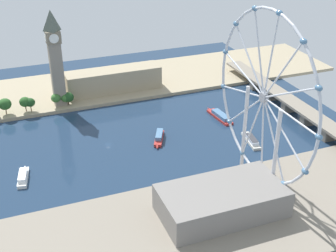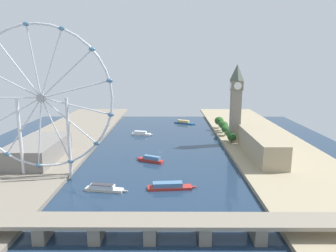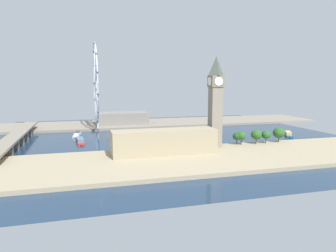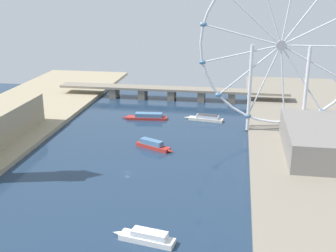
{
  "view_description": "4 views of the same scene",
  "coord_description": "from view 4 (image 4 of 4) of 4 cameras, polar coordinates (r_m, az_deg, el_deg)",
  "views": [
    {
      "loc": [
        297.96,
        -67.16,
        173.29
      ],
      "look_at": [
        12.2,
        43.49,
        13.49
      ],
      "focal_mm": 49.67,
      "sensor_mm": 36.0,
      "label": 1
    },
    {
      "loc": [
        -9.33,
        299.33,
        86.31
      ],
      "look_at": [
        -8.09,
        -15.88,
        21.39
      ],
      "focal_mm": 32.84,
      "sensor_mm": 36.0,
      "label": 2
    },
    {
      "loc": [
        -338.94,
        95.48,
        62.73
      ],
      "look_at": [
        18.99,
        -4.35,
        9.9
      ],
      "focal_mm": 33.21,
      "sensor_mm": 36.0,
      "label": 3
    },
    {
      "loc": [
        57.45,
        -210.9,
        98.97
      ],
      "look_at": [
        15.12,
        46.92,
        12.53
      ],
      "focal_mm": 46.08,
      "sensor_mm": 36.0,
      "label": 4
    }
  ],
  "objects": [
    {
      "name": "ground_plane",
      "position": [
        239.95,
        -5.42,
        -6.14
      ],
      "size": [
        393.35,
        393.35,
        0.0
      ],
      "primitive_type": "plane",
      "color": "#1E334C"
    },
    {
      "name": "ferris_wheel",
      "position": [
        291.14,
        14.72,
        10.12
      ],
      "size": [
        107.1,
        3.2,
        111.5
      ],
      "color": "silver",
      "rests_on": "riverbank_right"
    },
    {
      "name": "riverside_hall",
      "position": [
        270.66,
        19.18,
        -1.68
      ],
      "size": [
        37.95,
        71.98,
        16.38
      ],
      "primitive_type": "cube",
      "color": "gray",
      "rests_on": "riverbank_right"
    },
    {
      "name": "river_bridge",
      "position": [
        386.6,
        0.51,
        4.66
      ],
      "size": [
        205.35,
        15.55,
        10.68
      ],
      "color": "gray",
      "rests_on": "ground_plane"
    },
    {
      "name": "tour_boat_0",
      "position": [
        179.02,
        -2.87,
        -14.47
      ],
      "size": [
        27.15,
        10.04,
        5.12
      ],
      "rotation": [
        0.0,
        0.0,
        2.96
      ],
      "color": "white",
      "rests_on": "ground_plane"
    },
    {
      "name": "tour_boat_2",
      "position": [
        330.91,
        -2.77,
        1.26
      ],
      "size": [
        36.21,
        9.99,
        4.91
      ],
      "rotation": [
        0.0,
        0.0,
        3.23
      ],
      "color": "#B22D28",
      "rests_on": "ground_plane"
    },
    {
      "name": "tour_boat_3",
      "position": [
        271.83,
        -1.96,
        -2.54
      ],
      "size": [
        26.42,
        15.56,
        5.51
      ],
      "rotation": [
        0.0,
        0.0,
        5.83
      ],
      "color": "#B22D28",
      "rests_on": "ground_plane"
    },
    {
      "name": "tour_boat_4",
      "position": [
        328.21,
        5.04,
        1.05
      ],
      "size": [
        30.91,
        9.94,
        4.82
      ],
      "rotation": [
        0.0,
        0.0,
        2.99
      ],
      "color": "beige",
      "rests_on": "ground_plane"
    }
  ]
}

